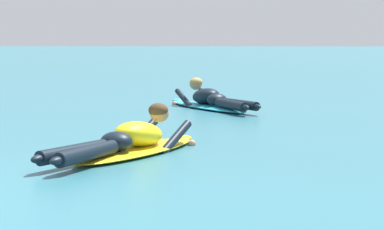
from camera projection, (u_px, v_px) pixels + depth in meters
name	position (u px, v px, depth m)	size (l,w,h in m)	color
ground_plane	(33.00, 96.00, 15.50)	(120.00, 120.00, 0.00)	#2D6B7A
surfer_near	(130.00, 142.00, 7.98)	(1.55, 2.48, 0.55)	yellow
surfer_far	(210.00, 101.00, 12.87)	(1.64, 2.55, 0.55)	#2DB2D1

